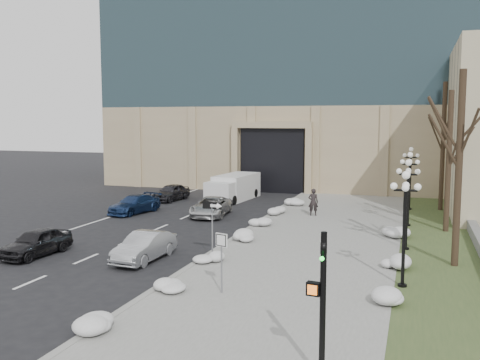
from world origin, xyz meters
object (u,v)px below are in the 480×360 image
object	(u,v)px
car_b	(145,247)
lamppost_d	(410,170)
keep_sign	(221,250)
box_truck	(234,188)
pedestrian	(313,202)
traffic_signal	(321,310)
car_a	(36,242)
one_way_sign	(215,213)
car_e	(171,192)
lamppost_a	(405,213)
car_d	(211,207)
car_c	(134,204)
lamppost_c	(409,179)
lamppost_b	(408,192)

from	to	relation	value
car_b	lamppost_d	size ratio (longest dim) A/B	0.87
keep_sign	box_truck	bearing A→B (deg)	124.79
car_b	pedestrian	distance (m)	15.08
keep_sign	lamppost_d	xyz separation A→B (m)	(6.60, 22.59, 1.27)
box_truck	lamppost_d	bearing A→B (deg)	1.29
traffic_signal	lamppost_d	distance (m)	28.36
car_a	one_way_sign	bearing A→B (deg)	16.41
pedestrian	lamppost_d	xyz separation A→B (m)	(6.33, 4.87, 2.01)
pedestrian	lamppost_d	world-z (taller)	lamppost_d
car_e	traffic_signal	world-z (taller)	traffic_signal
box_truck	lamppost_a	bearing A→B (deg)	-49.99
car_d	box_truck	distance (m)	7.73
car_d	pedestrian	size ratio (longest dim) A/B	2.55
lamppost_a	box_truck	bearing A→B (deg)	124.75
car_b	car_c	distance (m)	13.49
lamppost_d	lamppost_c	bearing A→B (deg)	-90.00
keep_sign	lamppost_d	bearing A→B (deg)	90.61
traffic_signal	lamppost_d	xyz separation A→B (m)	(1.81, 28.28, 1.09)
car_a	keep_sign	distance (m)	11.34
car_e	lamppost_c	size ratio (longest dim) A/B	0.86
car_a	pedestrian	bearing A→B (deg)	57.44
one_way_sign	lamppost_a	distance (m)	8.85
car_a	lamppost_b	distance (m)	18.92
lamppost_a	car_c	bearing A→B (deg)	147.34
car_d	traffic_signal	world-z (taller)	traffic_signal
lamppost_a	keep_sign	bearing A→B (deg)	-154.91
lamppost_b	lamppost_d	size ratio (longest dim) A/B	1.00
lamppost_c	lamppost_d	bearing A→B (deg)	90.00
one_way_sign	keep_sign	distance (m)	5.20
car_a	pedestrian	world-z (taller)	pedestrian
box_truck	keep_sign	xyz separation A→B (m)	(7.61, -23.58, 0.78)
car_e	keep_sign	xyz separation A→B (m)	(12.48, -21.61, 1.11)
car_b	keep_sign	distance (m)	6.61
keep_sign	lamppost_b	size ratio (longest dim) A/B	0.52
car_c	lamppost_b	bearing A→B (deg)	-4.80
box_truck	car_e	bearing A→B (deg)	-152.74
pedestrian	traffic_signal	world-z (taller)	traffic_signal
lamppost_a	lamppost_b	distance (m)	6.50
car_b	car_c	xyz separation A→B (m)	(-7.03, 11.51, -0.02)
car_d	car_b	bearing A→B (deg)	-90.46
box_truck	traffic_signal	world-z (taller)	traffic_signal
car_a	one_way_sign	xyz separation A→B (m)	(8.86, 1.88, 1.67)
car_a	traffic_signal	size ratio (longest dim) A/B	1.01
car_d	pedestrian	xyz separation A→B (m)	(6.91, 1.81, 0.40)
car_e	box_truck	bearing A→B (deg)	28.43
car_e	lamppost_c	distance (m)	20.01
one_way_sign	lamppost_a	size ratio (longest dim) A/B	0.60
one_way_sign	lamppost_b	distance (m)	9.96
car_c	lamppost_c	size ratio (longest dim) A/B	0.95
pedestrian	one_way_sign	size ratio (longest dim) A/B	0.66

